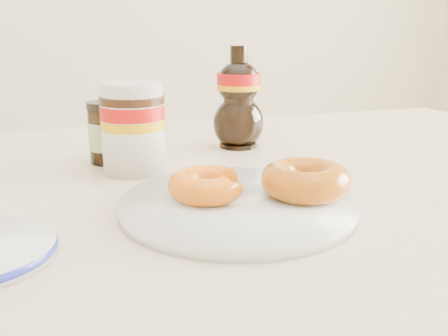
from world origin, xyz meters
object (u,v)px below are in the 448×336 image
object	(u,v)px
dining_table	(206,246)
donut_bitten	(207,185)
syrup_bottle	(239,97)
donut_whole	(305,180)
nutella_jar	(133,125)
plate	(238,204)
dark_jar	(108,133)

from	to	relation	value
dining_table	donut_bitten	size ratio (longest dim) A/B	16.44
syrup_bottle	donut_whole	bearing A→B (deg)	-94.63
donut_bitten	nutella_jar	size ratio (longest dim) A/B	0.69
donut_whole	nutella_jar	xyz separation A→B (m)	(-0.16, 0.20, 0.04)
nutella_jar	syrup_bottle	xyz separation A→B (m)	(0.19, 0.10, 0.02)
dining_table	nutella_jar	size ratio (longest dim) A/B	11.34
dining_table	nutella_jar	distance (m)	0.19
plate	donut_bitten	bearing A→B (deg)	155.31
dining_table	nutella_jar	world-z (taller)	nutella_jar
dining_table	dark_jar	bearing A→B (deg)	124.18
donut_whole	nutella_jar	size ratio (longest dim) A/B	0.81
dark_jar	nutella_jar	bearing A→B (deg)	-64.47
syrup_bottle	dark_jar	distance (m)	0.22
donut_bitten	plate	bearing A→B (deg)	-45.43
donut_bitten	dark_jar	distance (m)	0.25
donut_bitten	syrup_bottle	world-z (taller)	syrup_bottle
plate	nutella_jar	bearing A→B (deg)	114.54
nutella_jar	syrup_bottle	bearing A→B (deg)	27.88
plate	syrup_bottle	bearing A→B (deg)	70.73
plate	donut_whole	size ratio (longest dim) A/B	2.60
donut_whole	dark_jar	distance (m)	0.32
dark_jar	donut_whole	bearing A→B (deg)	-53.51
dining_table	plate	xyz separation A→B (m)	(0.01, -0.10, 0.09)
donut_bitten	nutella_jar	xyz separation A→B (m)	(-0.05, 0.17, 0.04)
plate	dark_jar	xyz separation A→B (m)	(-0.12, 0.25, 0.04)
donut_whole	syrup_bottle	bearing A→B (deg)	85.37
donut_bitten	donut_whole	size ratio (longest dim) A/B	0.85
dining_table	dark_jar	size ratio (longest dim) A/B	15.42
donut_bitten	nutella_jar	distance (m)	0.19
plate	donut_whole	world-z (taller)	donut_whole
dark_jar	syrup_bottle	bearing A→B (deg)	9.51
dining_table	donut_whole	size ratio (longest dim) A/B	14.01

